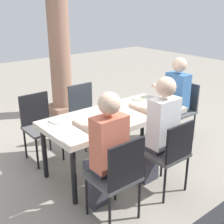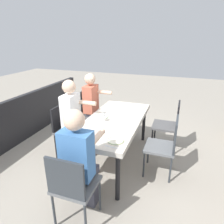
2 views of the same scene
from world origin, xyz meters
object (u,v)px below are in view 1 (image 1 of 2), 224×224
Objects in this scene: chair_mid_south at (170,152)px; stone_column_centre at (59,44)px; diner_woman_green at (174,99)px; plate_1 at (126,119)px; chair_west_north at (39,123)px; dining_table at (115,119)px; chair_mid_north at (85,111)px; wine_glass_1 at (131,106)px; plate_0 at (59,120)px; chair_west_south at (118,175)px; diner_guest_third at (105,151)px; plate_2 at (139,98)px; chair_head_east at (181,107)px; diner_man_white at (159,130)px.

stone_column_centre reaches higher than chair_mid_south.
plate_1 is (-1.17, -0.23, 0.04)m from diner_woman_green.
chair_west_north is 3.68× the size of plate_1.
plate_1 is at bearing -101.68° from stone_column_centre.
stone_column_centre reaches higher than dining_table.
chair_mid_north is 1.11m from plate_1.
stone_column_centre reaches higher than wine_glass_1.
stone_column_centre is at bearing 59.55° from plate_0.
diner_guest_third reaches higher than chair_west_south.
dining_table is 8.86× the size of plate_2.
diner_woman_green is 1.84m from plate_0.
dining_table is at bearing -97.04° from chair_mid_north.
plate_0 is 0.81m from plate_1.
chair_west_north is at bearing 120.93° from plate_1.
plate_0 and plate_2 have the same top height.
chair_mid_north is at bearing 145.80° from chair_head_east.
chair_head_east is 0.33× the size of stone_column_centre.
chair_head_east is 0.68× the size of diner_man_white.
diner_woman_green is 6.38× the size of plate_2.
diner_woman_green is 1.00× the size of diner_guest_third.
plate_1 and plate_2 have the same top height.
stone_column_centre is (0.39, 1.38, 0.83)m from chair_mid_north.
stone_column_centre is at bearing 69.44° from chair_west_south.
chair_head_east is 0.69× the size of diner_woman_green.
diner_guest_third is (-0.76, 0.01, -0.02)m from diner_man_white.
diner_man_white is 1.19m from plate_0.
diner_woman_green is (1.05, -0.84, 0.20)m from chair_mid_north.
diner_guest_third reaches higher than chair_head_east.
diner_guest_third is at bearing 90.84° from chair_west_south.
diner_man_white is 1.07m from plate_2.
chair_west_south is at bearing -89.16° from diner_guest_third.
chair_west_south is 1.01× the size of chair_head_east.
stone_column_centre is 2.36m from plate_0.
plate_1 is at bearing -96.14° from chair_mid_north.
dining_table is 7.78× the size of plate_0.
diner_woman_green is at bearing -73.46° from stone_column_centre.
diner_man_white is 5.69× the size of plate_0.
chair_west_north reaches higher than dining_table.
chair_mid_north is 0.85m from plate_2.
chair_head_east reaches higher than plate_1.
diner_man_white reaches higher than chair_west_north.
stone_column_centre is at bearing 68.13° from diner_guest_third.
chair_head_east is at bearing 0.00° from dining_table.
chair_west_north reaches higher than plate_0.
chair_west_south is at bearing -127.86° from dining_table.
diner_woman_green reaches higher than plate_0.
chair_west_south is 0.34× the size of stone_column_centre.
wine_glass_1 is at bearing 86.09° from chair_mid_south.
stone_column_centre is at bearing 106.54° from diner_woman_green.
chair_west_south is (-0.00, -1.68, 0.01)m from chair_west_north.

